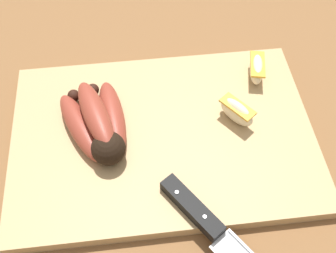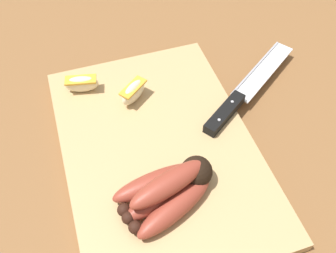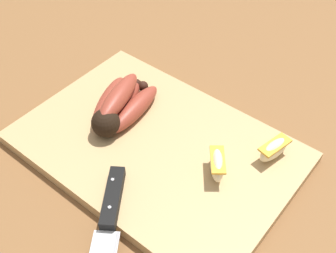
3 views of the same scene
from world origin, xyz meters
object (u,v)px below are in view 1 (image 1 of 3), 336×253
chefs_knife (219,235)px  apple_wedge_near (237,112)px  banana_bunch (98,123)px  apple_wedge_middle (257,68)px

chefs_knife → apple_wedge_near: (-0.06, -0.18, 0.01)m
banana_bunch → apple_wedge_middle: bearing=-162.0°
banana_bunch → chefs_knife: banana_bunch is taller
banana_bunch → apple_wedge_middle: (-0.25, -0.08, -0.00)m
chefs_knife → apple_wedge_middle: bearing=-112.8°
chefs_knife → apple_wedge_middle: 0.28m
banana_bunch → apple_wedge_near: bearing=179.9°
banana_bunch → apple_wedge_near: banana_bunch is taller
apple_wedge_near → apple_wedge_middle: 0.10m
banana_bunch → apple_wedge_middle: banana_bunch is taller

